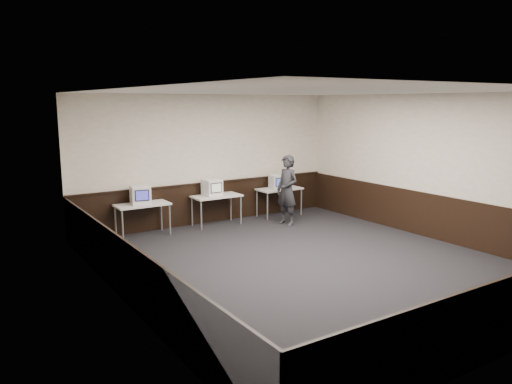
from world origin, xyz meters
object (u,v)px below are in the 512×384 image
at_px(desk_center, 216,198).
at_px(person, 287,190).
at_px(desk_right, 279,191).
at_px(emac_center, 212,187).
at_px(emac_left, 140,195).
at_px(desk_left, 142,207).
at_px(emac_right, 278,182).

xyz_separation_m(desk_center, person, (1.49, -0.90, 0.19)).
distance_m(desk_right, emac_center, 2.02).
height_order(emac_left, person, person).
height_order(desk_left, emac_left, emac_left).
xyz_separation_m(desk_center, emac_left, (-1.93, 0.01, 0.28)).
bearing_deg(emac_right, desk_center, -170.10).
bearing_deg(desk_left, person, -14.86).
bearing_deg(emac_right, emac_left, -169.67).
height_order(emac_center, emac_right, emac_center).
relative_size(desk_center, emac_left, 2.38).
relative_size(desk_right, emac_center, 2.70).
relative_size(desk_center, desk_right, 1.00).
relative_size(desk_center, emac_center, 2.70).
height_order(desk_right, emac_left, emac_left).
bearing_deg(emac_left, desk_center, 9.53).
bearing_deg(emac_left, person, -5.11).
xyz_separation_m(desk_right, emac_center, (-2.00, 0.03, 0.27)).
height_order(emac_left, emac_right, emac_left).
distance_m(emac_center, emac_right, 1.92).
bearing_deg(person, emac_left, -113.65).
height_order(emac_center, person, person).
distance_m(desk_center, desk_right, 1.90).
xyz_separation_m(emac_left, emac_center, (1.83, 0.02, -0.01)).
distance_m(desk_right, emac_left, 3.84).
bearing_deg(desk_left, desk_center, 0.00).
bearing_deg(emac_center, desk_left, 179.90).
height_order(emac_right, person, person).
distance_m(desk_center, emac_center, 0.29).
relative_size(desk_left, person, 0.69).
xyz_separation_m(desk_right, emac_left, (-3.83, 0.01, 0.28)).
distance_m(desk_left, emac_left, 0.28).
relative_size(emac_left, emac_right, 1.10).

